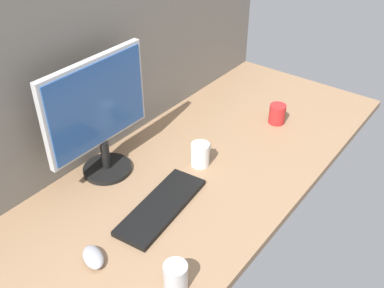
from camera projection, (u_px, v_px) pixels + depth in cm
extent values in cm
cube|color=#8C6B4C|center=(200.00, 165.00, 169.45)|extent=(180.00, 80.00, 3.00)
cube|color=slate|center=(123.00, 53.00, 167.05)|extent=(180.00, 5.00, 70.25)
cylinder|color=black|center=(107.00, 169.00, 163.62)|extent=(18.00, 18.00, 1.80)
cylinder|color=black|center=(105.00, 155.00, 159.95)|extent=(3.20, 3.20, 11.00)
cube|color=#B7B7B7|center=(96.00, 103.00, 148.11)|extent=(43.39, 2.40, 31.96)
cube|color=#264C8C|center=(99.00, 104.00, 147.42)|extent=(40.99, 0.60, 29.56)
cube|color=black|center=(162.00, 206.00, 146.69)|extent=(38.22, 17.06, 2.00)
ellipsoid|color=#99999E|center=(93.00, 257.00, 128.07)|extent=(8.88, 11.02, 3.40)
cylinder|color=#B2B2B7|center=(176.00, 276.00, 119.22)|extent=(6.80, 6.80, 8.62)
cylinder|color=red|center=(277.00, 114.00, 189.44)|extent=(7.09, 7.09, 8.61)
cylinder|color=white|center=(200.00, 155.00, 164.53)|extent=(6.98, 6.98, 9.32)
torus|color=white|center=(207.00, 148.00, 167.06)|extent=(5.10, 1.00, 5.10)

